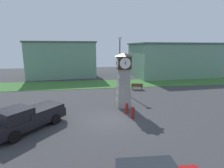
# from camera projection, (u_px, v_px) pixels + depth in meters

# --- Properties ---
(ground_plane) EXTENTS (76.72, 76.72, 0.00)m
(ground_plane) POSITION_uv_depth(u_px,v_px,m) (109.00, 119.00, 14.63)
(ground_plane) COLOR #38383A
(clock_tower) EXTENTS (1.57, 1.66, 5.38)m
(clock_tower) POSITION_uv_depth(u_px,v_px,m) (124.00, 80.00, 17.21)
(clock_tower) COLOR gray
(clock_tower) RESTS_ON ground_plane
(bollard_near_tower) EXTENTS (0.29, 0.29, 0.96)m
(bollard_near_tower) POSITION_uv_depth(u_px,v_px,m) (127.00, 108.00, 15.82)
(bollard_near_tower) COLOR maroon
(bollard_near_tower) RESTS_ON ground_plane
(bollard_mid_row) EXTENTS (0.28, 0.28, 1.01)m
(bollard_mid_row) POSITION_uv_depth(u_px,v_px,m) (133.00, 112.00, 14.69)
(bollard_mid_row) COLOR maroon
(bollard_mid_row) RESTS_ON ground_plane
(pickup_truck) EXTENTS (4.98, 5.41, 1.85)m
(pickup_truck) POSITION_uv_depth(u_px,v_px,m) (28.00, 117.00, 12.64)
(pickup_truck) COLOR black
(pickup_truck) RESTS_ON ground_plane
(bench) EXTENTS (1.68, 0.85, 0.90)m
(bench) POSITION_uv_depth(u_px,v_px,m) (137.00, 86.00, 24.64)
(bench) COLOR brown
(bench) RESTS_ON ground_plane
(street_lamp_near_road) EXTENTS (0.50, 0.24, 7.17)m
(street_lamp_near_road) POSITION_uv_depth(u_px,v_px,m) (120.00, 61.00, 23.41)
(street_lamp_near_road) COLOR #333338
(street_lamp_near_road) RESTS_ON ground_plane
(warehouse_blue_far) EXTENTS (13.55, 8.55, 6.94)m
(warehouse_blue_far) POSITION_uv_depth(u_px,v_px,m) (62.00, 59.00, 34.80)
(warehouse_blue_far) COLOR gray
(warehouse_blue_far) RESTS_ON ground_plane
(storefront_low_left) EXTENTS (17.38, 10.83, 6.67)m
(storefront_low_left) POSITION_uv_depth(u_px,v_px,m) (173.00, 60.00, 35.92)
(storefront_low_left) COLOR gray
(storefront_low_left) RESTS_ON ground_plane
(grass_verge_far) EXTENTS (46.03, 6.36, 0.04)m
(grass_verge_far) POSITION_uv_depth(u_px,v_px,m) (102.00, 84.00, 28.35)
(grass_verge_far) COLOR #386B2D
(grass_verge_far) RESTS_ON ground_plane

